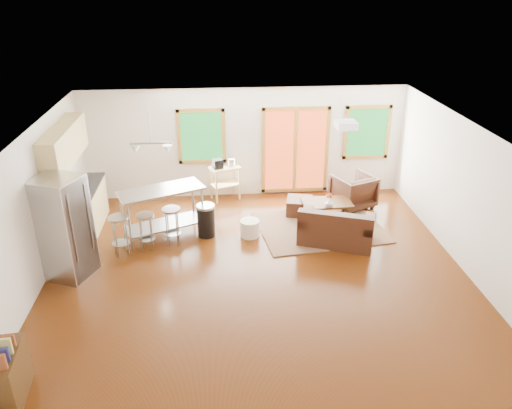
{
  "coord_description": "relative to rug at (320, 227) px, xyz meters",
  "views": [
    {
      "loc": [
        -0.67,
        -7.68,
        4.94
      ],
      "look_at": [
        0.0,
        0.3,
        1.2
      ],
      "focal_mm": 35.0,
      "sensor_mm": 36.0,
      "label": 1
    }
  ],
  "objects": [
    {
      "name": "refrigerator",
      "position": [
        -4.81,
        -1.39,
        0.92
      ],
      "size": [
        0.96,
        0.95,
        1.86
      ],
      "rotation": [
        0.0,
        0.0,
        -0.39
      ],
      "color": "#B7BABC",
      "rests_on": "floor"
    },
    {
      "name": "ottoman",
      "position": [
        -0.33,
        0.7,
        0.17
      ],
      "size": [
        0.66,
        0.66,
        0.37
      ],
      "primitive_type": "cube",
      "rotation": [
        0.0,
        0.0,
        -0.21
      ],
      "color": "black",
      "rests_on": "floor"
    },
    {
      "name": "cabinets",
      "position": [
        -4.96,
        0.12,
        0.91
      ],
      "size": [
        0.64,
        2.24,
        2.3
      ],
      "color": "tan",
      "rests_on": "floor"
    },
    {
      "name": "left_wall",
      "position": [
        -5.23,
        -1.58,
        1.29
      ],
      "size": [
        0.02,
        7.0,
        2.6
      ],
      "primitive_type": "cube",
      "color": "silver",
      "rests_on": "ground"
    },
    {
      "name": "bar_stool_c",
      "position": [
        -3.06,
        -0.42,
        0.56
      ],
      "size": [
        0.38,
        0.38,
        0.77
      ],
      "rotation": [
        0.0,
        0.0,
        -0.05
      ],
      "color": "#B7BABC",
      "rests_on": "floor"
    },
    {
      "name": "front_wall",
      "position": [
        -1.47,
        -5.09,
        1.29
      ],
      "size": [
        7.5,
        0.02,
        2.6
      ],
      "primitive_type": "cube",
      "color": "silver",
      "rests_on": "ground"
    },
    {
      "name": "loveseat",
      "position": [
        0.18,
        -0.66,
        0.29
      ],
      "size": [
        1.64,
        1.27,
        0.77
      ],
      "rotation": [
        0.0,
        0.0,
        -0.35
      ],
      "color": "black",
      "rests_on": "floor"
    },
    {
      "name": "kitchen_cart",
      "position": [
        -1.98,
        1.65,
        0.69
      ],
      "size": [
        0.78,
        0.64,
        1.03
      ],
      "rotation": [
        0.0,
        0.0,
        0.36
      ],
      "color": "tan",
      "rests_on": "floor"
    },
    {
      "name": "island",
      "position": [
        -3.26,
        -0.11,
        0.71
      ],
      "size": [
        1.79,
        1.28,
        1.05
      ],
      "rotation": [
        0.0,
        0.0,
        0.42
      ],
      "color": "#B7BABC",
      "rests_on": "floor"
    },
    {
      "name": "right_wall",
      "position": [
        2.29,
        -1.58,
        1.29
      ],
      "size": [
        0.02,
        7.0,
        2.6
      ],
      "primitive_type": "cube",
      "color": "silver",
      "rests_on": "ground"
    },
    {
      "name": "ceiling_flush",
      "position": [
        0.13,
        -0.98,
        2.52
      ],
      "size": [
        0.35,
        0.35,
        0.12
      ],
      "primitive_type": "cube",
      "color": "white",
      "rests_on": "ceiling"
    },
    {
      "name": "floor",
      "position": [
        -1.47,
        -1.58,
        -0.02
      ],
      "size": [
        7.5,
        7.0,
        0.02
      ],
      "primitive_type": "cube",
      "color": "#371705",
      "rests_on": "ground"
    },
    {
      "name": "rug",
      "position": [
        0.0,
        0.0,
        0.0
      ],
      "size": [
        2.8,
        2.3,
        0.03
      ],
      "primitive_type": "cube",
      "rotation": [
        0.0,
        0.0,
        0.14
      ],
      "color": "#526640",
      "rests_on": "floor"
    },
    {
      "name": "french_doors",
      "position": [
        -0.27,
        1.88,
        1.09
      ],
      "size": [
        1.6,
        0.05,
        2.1
      ],
      "color": "#A23716",
      "rests_on": "back_wall"
    },
    {
      "name": "bar_stool_a",
      "position": [
        -4.02,
        -0.75,
        0.58
      ],
      "size": [
        0.49,
        0.49,
        0.8
      ],
      "rotation": [
        0.0,
        0.0,
        0.4
      ],
      "color": "#B7BABC",
      "rests_on": "floor"
    },
    {
      "name": "bar_stool_b",
      "position": [
        -3.55,
        -0.58,
        0.54
      ],
      "size": [
        0.37,
        0.37,
        0.74
      ],
      "rotation": [
        0.0,
        0.0,
        0.05
      ],
      "color": "#B7BABC",
      "rests_on": "floor"
    },
    {
      "name": "vase",
      "position": [
        0.21,
        0.18,
        0.5
      ],
      "size": [
        0.23,
        0.24,
        0.3
      ],
      "rotation": [
        0.0,
        0.0,
        -0.39
      ],
      "color": "silver",
      "rests_on": "coffee_table"
    },
    {
      "name": "cup",
      "position": [
        -2.97,
        -0.18,
        0.99
      ],
      "size": [
        0.12,
        0.1,
        0.11
      ],
      "primitive_type": "imported",
      "rotation": [
        0.0,
        0.0,
        0.06
      ],
      "color": "white",
      "rests_on": "island"
    },
    {
      "name": "coffee_table",
      "position": [
        0.21,
        0.39,
        0.35
      ],
      "size": [
        1.07,
        0.67,
        0.42
      ],
      "rotation": [
        0.0,
        0.0,
        0.04
      ],
      "color": "#37210D",
      "rests_on": "floor"
    },
    {
      "name": "ceiling",
      "position": [
        -1.47,
        -1.58,
        2.6
      ],
      "size": [
        7.5,
        7.0,
        0.02
      ],
      "primitive_type": "cube",
      "color": "white",
      "rests_on": "ground"
    },
    {
      "name": "window_right",
      "position": [
        1.43,
        1.88,
        1.49
      ],
      "size": [
        1.1,
        0.05,
        1.3
      ],
      "color": "#154E1E",
      "rests_on": "back_wall"
    },
    {
      "name": "pendant_light",
      "position": [
        -3.37,
        -0.08,
        1.88
      ],
      "size": [
        0.8,
        0.18,
        0.79
      ],
      "color": "gray",
      "rests_on": "ceiling"
    },
    {
      "name": "pouf",
      "position": [
        -1.51,
        -0.23,
        0.16
      ],
      "size": [
        0.45,
        0.45,
        0.35
      ],
      "primitive_type": "cylinder",
      "rotation": [
        0.0,
        0.0,
        0.14
      ],
      "color": "silver",
      "rests_on": "floor"
    },
    {
      "name": "trash_can",
      "position": [
        -2.4,
        -0.13,
        0.33
      ],
      "size": [
        0.39,
        0.39,
        0.68
      ],
      "rotation": [
        0.0,
        0.0,
        -0.06
      ],
      "color": "black",
      "rests_on": "floor"
    },
    {
      "name": "armchair",
      "position": [
        0.96,
        1.01,
        0.41
      ],
      "size": [
        1.06,
        1.03,
        0.85
      ],
      "primitive_type": "imported",
      "rotation": [
        0.0,
        0.0,
        3.55
      ],
      "color": "black",
      "rests_on": "floor"
    },
    {
      "name": "back_wall",
      "position": [
        -1.47,
        1.93,
        1.29
      ],
      "size": [
        7.5,
        0.02,
        2.6
      ],
      "primitive_type": "cube",
      "color": "silver",
      "rests_on": "ground"
    },
    {
      "name": "bookshelf",
      "position": [
        -4.82,
        -4.29,
        0.36
      ],
      "size": [
        0.39,
        0.83,
        0.94
      ],
      "rotation": [
        0.0,
        0.0,
        0.1
      ],
      "color": "#37210D",
      "rests_on": "floor"
    },
    {
      "name": "window_left",
      "position": [
        -2.47,
        1.88,
        1.49
      ],
      "size": [
        1.1,
        0.05,
        1.3
      ],
      "color": "#154E1E",
      "rests_on": "back_wall"
    }
  ]
}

